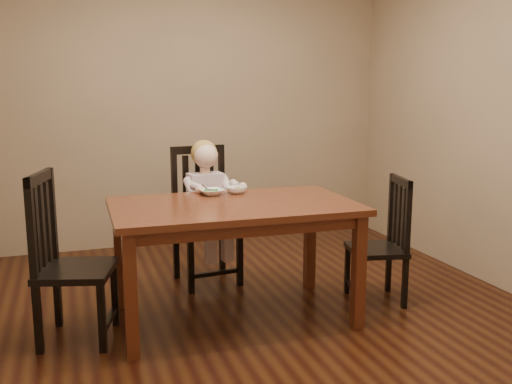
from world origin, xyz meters
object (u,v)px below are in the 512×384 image
object	(u,v)px
bowl_veg	(236,190)
dining_table	(234,217)
chair_right	(383,242)
bowl_peas	(212,192)
chair_left	(67,261)
chair_child	(204,217)
toddler	(206,199)

from	to	relation	value
bowl_veg	dining_table	bearing A→B (deg)	-109.67
chair_right	bowl_peas	size ratio (longest dim) A/B	5.29
chair_left	chair_child	bearing A→B (deg)	143.55
chair_right	bowl_veg	bearing A→B (deg)	81.57
dining_table	chair_right	distance (m)	1.15
toddler	bowl_peas	world-z (taller)	toddler
chair_left	bowl_veg	bearing A→B (deg)	121.55
toddler	dining_table	bearing A→B (deg)	84.04
chair_child	bowl_peas	bearing A→B (deg)	77.07
chair_child	bowl_peas	distance (m)	0.58
chair_child	toddler	distance (m)	0.17
chair_left	bowl_peas	xyz separation A→B (m)	(1.00, 0.32, 0.31)
dining_table	chair_child	xyz separation A→B (m)	(-0.01, 0.82, -0.18)
chair_left	toddler	world-z (taller)	chair_left
chair_child	chair_right	bearing A→B (deg)	136.45
chair_left	toddler	distance (m)	1.32
bowl_peas	bowl_veg	distance (m)	0.19
chair_left	toddler	size ratio (longest dim) A/B	1.70
dining_table	chair_left	distance (m)	1.08
toddler	bowl_peas	bearing A→B (deg)	75.48
bowl_veg	bowl_peas	bearing A→B (deg)	-177.38
dining_table	toddler	bearing A→B (deg)	90.08
chair_child	chair_left	bearing A→B (deg)	31.66
chair_right	bowl_peas	bearing A→B (deg)	84.96
chair_left	chair_right	world-z (taller)	chair_left
chair_child	toddler	xyz separation A→B (m)	(0.01, -0.05, 0.16)
chair_left	bowl_veg	xyz separation A→B (m)	(1.18, 0.33, 0.32)
chair_left	bowl_peas	size ratio (longest dim) A/B	6.07
chair_child	chair_left	xyz separation A→B (m)	(-1.06, -0.82, -0.02)
chair_left	toddler	bearing A→B (deg)	141.50
chair_right	bowl_peas	world-z (taller)	chair_right
bowl_peas	chair_child	bearing A→B (deg)	83.12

